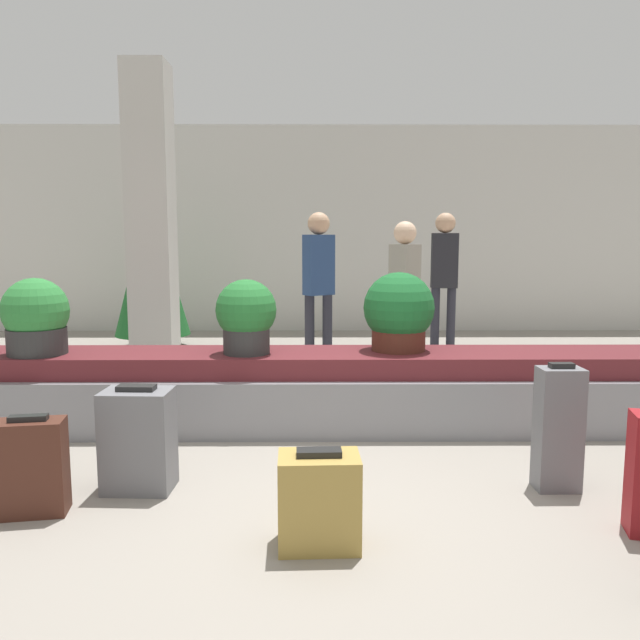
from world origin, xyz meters
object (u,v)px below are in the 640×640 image
Objects in this scene: potted_plant_0 at (36,318)px; traveler_2 at (444,270)px; suitcase_0 at (319,500)px; decorated_tree at (151,266)px; potted_plant_1 at (399,313)px; pillar at (152,225)px; suitcase_4 at (558,429)px; suitcase_3 at (138,440)px; suitcase_1 at (31,467)px; potted_plant_2 at (246,316)px; traveler_1 at (404,288)px; traveler_0 at (318,275)px.

traveler_2 is at bearing 39.48° from potted_plant_0.
suitcase_0 is 0.24× the size of decorated_tree.
pillar is at bearing 145.60° from potted_plant_1.
potted_plant_0 reaches higher than suitcase_4.
decorated_tree is at bearing 125.99° from suitcase_4.
suitcase_3 is 0.35× the size of traveler_2.
suitcase_1 is 0.31× the size of traveler_2.
pillar is at bearing 75.66° from potted_plant_0.
potted_plant_0 reaches higher than suitcase_3.
potted_plant_1 is 0.35× the size of traveler_2.
decorated_tree reaches higher than potted_plant_2.
suitcase_4 is 6.05m from decorated_tree.
suitcase_4 is 1.62m from potted_plant_1.
potted_plant_2 is at bearing -68.04° from traveler_1.
suitcase_4 is (2.93, 0.32, 0.11)m from suitcase_1.
potted_plant_1 is at bearing 6.33° from potted_plant_2.
suitcase_4 is 0.46× the size of traveler_1.
potted_plant_1 is 3.07m from traveler_2.
traveler_0 reaches higher than potted_plant_2.
potted_plant_2 is 3.98m from decorated_tree.
traveler_2 reaches higher than potted_plant_1.
suitcase_1 is at bearing -123.04° from potted_plant_2.
suitcase_4 reaches higher than suitcase_3.
suitcase_3 is 1.10× the size of potted_plant_2.
decorated_tree reaches higher than suitcase_3.
suitcase_1 is at bearing -142.94° from suitcase_3.
potted_plant_0 is at bearing 135.47° from suitcase_3.
potted_plant_1 is at bearing -34.40° from pillar.
traveler_0 reaches higher than suitcase_1.
potted_plant_0 is at bearing -176.90° from potted_plant_1.
traveler_2 is at bearing 60.70° from suitcase_3.
potted_plant_1 is at bearing -35.21° from traveler_1.
suitcase_3 is at bearing 63.05° from traveler_2.
decorated_tree is (-2.85, 3.48, 0.21)m from potted_plant_1.
traveler_1 is (2.57, -0.17, -0.63)m from pillar.
suitcase_0 is 0.78× the size of potted_plant_1.
traveler_0 is (2.15, 2.24, 0.19)m from potted_plant_0.
suitcase_0 is 2.06m from potted_plant_2.
potted_plant_2 is (-1.95, 1.20, 0.51)m from suitcase_4.
potted_plant_0 is 0.29× the size of decorated_tree.
traveler_0 is at bearing 87.76° from suitcase_0.
decorated_tree is at bearing -64.85° from traveler_0.
pillar reaches higher than decorated_tree.
suitcase_3 is (0.48, 0.33, 0.04)m from suitcase_1.
pillar is at bearing 123.59° from potted_plant_2.
decorated_tree is at bearing -3.42° from traveler_2.
suitcase_4 is at bearing -31.59° from potted_plant_2.
potted_plant_0 is (-3.54, 1.18, 0.50)m from suitcase_4.
traveler_1 is at bearing 80.38° from potted_plant_1.
suitcase_4 is (3.09, -2.92, -1.23)m from pillar.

